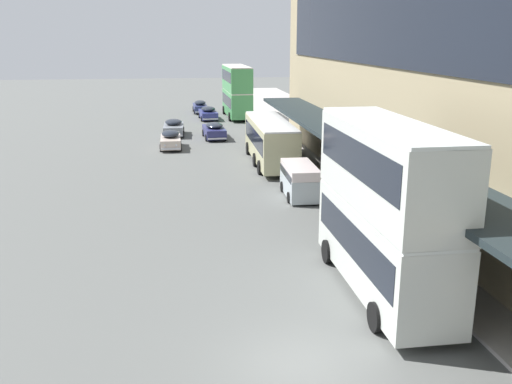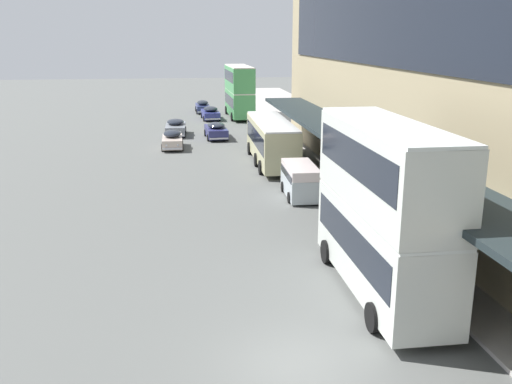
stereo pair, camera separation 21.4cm
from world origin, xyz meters
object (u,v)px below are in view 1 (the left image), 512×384
at_px(transit_bus_kerbside_front, 237,90).
at_px(transit_bus_kerbside_far, 270,139).
at_px(transit_bus_kerbside_rear, 385,204).
at_px(sedan_lead_near, 208,113).
at_px(pedestrian_at_kerb, 462,248).
at_px(sedan_oncoming_rear, 174,127).
at_px(sedan_oncoming_front, 214,130).
at_px(vw_van, 300,178).
at_px(sedan_second_mid, 171,140).
at_px(sedan_lead_mid, 200,107).

relative_size(transit_bus_kerbside_front, transit_bus_kerbside_far, 0.87).
height_order(transit_bus_kerbside_front, transit_bus_kerbside_rear, transit_bus_kerbside_rear).
bearing_deg(transit_bus_kerbside_front, sedan_lead_near, -159.75).
height_order(sedan_lead_near, pedestrian_at_kerb, pedestrian_at_kerb).
relative_size(sedan_oncoming_rear, sedan_oncoming_front, 0.97).
height_order(transit_bus_kerbside_far, sedan_lead_near, transit_bus_kerbside_far).
height_order(transit_bus_kerbside_rear, vw_van, transit_bus_kerbside_rear).
bearing_deg(sedan_oncoming_front, transit_bus_kerbside_rear, -84.07).
bearing_deg(sedan_oncoming_front, transit_bus_kerbside_front, 74.76).
distance_m(sedan_second_mid, sedan_oncoming_rear, 6.74).
bearing_deg(sedan_oncoming_front, vw_van, -80.42).
distance_m(transit_bus_kerbside_front, sedan_second_mid, 20.22).
distance_m(sedan_oncoming_rear, sedan_lead_near, 11.17).
bearing_deg(sedan_lead_near, transit_bus_kerbside_front, 20.25).
height_order(transit_bus_kerbside_rear, pedestrian_at_kerb, transit_bus_kerbside_rear).
distance_m(sedan_lead_near, vw_van, 33.78).
distance_m(transit_bus_kerbside_far, pedestrian_at_kerb, 22.18).
bearing_deg(sedan_lead_mid, sedan_second_mid, -99.25).
height_order(transit_bus_kerbside_rear, sedan_second_mid, transit_bus_kerbside_rear).
xyz_separation_m(transit_bus_kerbside_far, pedestrian_at_kerb, (4.03, -21.79, -0.71)).
bearing_deg(transit_bus_kerbside_front, pedestrian_at_kerb, -85.71).
xyz_separation_m(transit_bus_kerbside_rear, sedan_oncoming_rear, (-7.35, 36.78, -2.70)).
relative_size(transit_bus_kerbside_front, sedan_second_mid, 2.24).
xyz_separation_m(sedan_oncoming_rear, sedan_oncoming_front, (3.77, -2.32, -0.01)).
height_order(sedan_oncoming_rear, vw_van, vw_van).
relative_size(transit_bus_kerbside_rear, sedan_oncoming_front, 1.93).
xyz_separation_m(sedan_lead_near, sedan_lead_mid, (-0.58, 6.30, 0.01)).
bearing_deg(transit_bus_kerbside_rear, sedan_lead_mid, 94.13).
bearing_deg(sedan_lead_mid, sedan_oncoming_front, -89.14).
xyz_separation_m(sedan_second_mid, pedestrian_at_kerb, (11.48, -29.02, 0.41)).
bearing_deg(pedestrian_at_kerb, sedan_oncoming_front, 102.45).
relative_size(sedan_second_mid, vw_van, 0.93).
bearing_deg(sedan_oncoming_rear, sedan_second_mid, -92.80).
height_order(sedan_oncoming_rear, sedan_oncoming_front, sedan_oncoming_rear).
height_order(transit_bus_kerbside_rear, sedan_oncoming_rear, transit_bus_kerbside_rear).
height_order(sedan_lead_mid, vw_van, vw_van).
bearing_deg(transit_bus_kerbside_rear, vw_van, 90.23).
bearing_deg(sedan_oncoming_rear, pedestrian_at_kerb, -72.68).
relative_size(sedan_second_mid, sedan_lead_near, 0.89).
distance_m(transit_bus_kerbside_far, sedan_oncoming_front, 12.16).
xyz_separation_m(transit_bus_kerbside_front, sedan_second_mid, (-7.92, -18.43, -2.49)).
bearing_deg(sedan_oncoming_rear, transit_bus_kerbside_front, 57.03).
xyz_separation_m(sedan_oncoming_rear, sedan_lead_mid, (3.49, 16.71, -0.00)).
bearing_deg(transit_bus_kerbside_front, sedan_oncoming_front, -105.24).
relative_size(sedan_lead_near, sedan_lead_mid, 1.05).
bearing_deg(sedan_lead_mid, pedestrian_at_kerb, -81.69).
bearing_deg(sedan_lead_near, vw_van, -84.52).
bearing_deg(transit_bus_kerbside_rear, transit_bus_kerbside_front, 89.71).
bearing_deg(sedan_oncoming_front, sedan_lead_mid, 90.86).
relative_size(sedan_lead_mid, pedestrian_at_kerb, 2.47).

